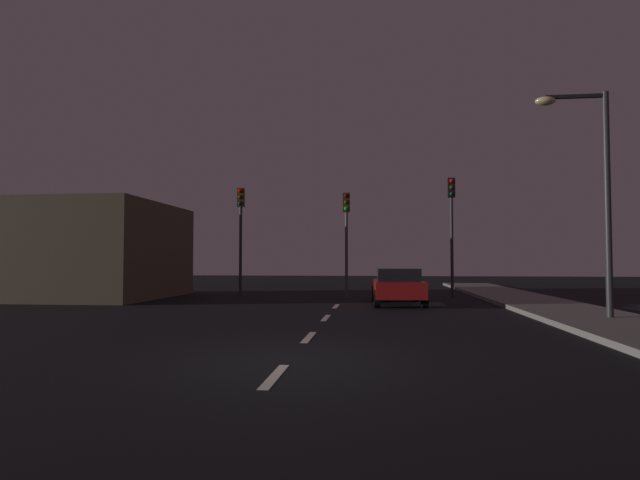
{
  "coord_description": "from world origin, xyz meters",
  "views": [
    {
      "loc": [
        1.49,
        -8.6,
        1.7
      ],
      "look_at": [
        -0.96,
        13.47,
        2.58
      ],
      "focal_mm": 28.59,
      "sensor_mm": 36.0,
      "label": 1
    }
  ],
  "objects_px": {
    "traffic_signal_left": "(241,220)",
    "car_stopped_ahead": "(398,286)",
    "traffic_signal_center": "(346,224)",
    "street_lamp_right": "(594,181)",
    "traffic_signal_right": "(452,214)"
  },
  "relations": [
    {
      "from": "traffic_signal_left",
      "to": "car_stopped_ahead",
      "type": "height_order",
      "value": "traffic_signal_left"
    },
    {
      "from": "traffic_signal_center",
      "to": "street_lamp_right",
      "type": "distance_m",
      "value": 11.74
    },
    {
      "from": "traffic_signal_center",
      "to": "street_lamp_right",
      "type": "relative_size",
      "value": 0.77
    },
    {
      "from": "traffic_signal_left",
      "to": "street_lamp_right",
      "type": "relative_size",
      "value": 0.81
    },
    {
      "from": "traffic_signal_left",
      "to": "car_stopped_ahead",
      "type": "bearing_deg",
      "value": -28.45
    },
    {
      "from": "traffic_signal_right",
      "to": "street_lamp_right",
      "type": "height_order",
      "value": "street_lamp_right"
    },
    {
      "from": "traffic_signal_left",
      "to": "street_lamp_right",
      "type": "distance_m",
      "value": 15.44
    },
    {
      "from": "car_stopped_ahead",
      "to": "street_lamp_right",
      "type": "height_order",
      "value": "street_lamp_right"
    },
    {
      "from": "car_stopped_ahead",
      "to": "street_lamp_right",
      "type": "distance_m",
      "value": 7.98
    },
    {
      "from": "traffic_signal_center",
      "to": "traffic_signal_right",
      "type": "distance_m",
      "value": 4.85
    },
    {
      "from": "street_lamp_right",
      "to": "car_stopped_ahead",
      "type": "bearing_deg",
      "value": 134.97
    },
    {
      "from": "traffic_signal_right",
      "to": "car_stopped_ahead",
      "type": "xyz_separation_m",
      "value": [
        -2.63,
        -3.95,
        -3.09
      ]
    },
    {
      "from": "traffic_signal_right",
      "to": "street_lamp_right",
      "type": "bearing_deg",
      "value": -74.46
    },
    {
      "from": "traffic_signal_left",
      "to": "car_stopped_ahead",
      "type": "relative_size",
      "value": 1.25
    },
    {
      "from": "traffic_signal_center",
      "to": "car_stopped_ahead",
      "type": "relative_size",
      "value": 1.17
    }
  ]
}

